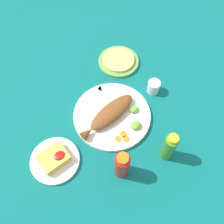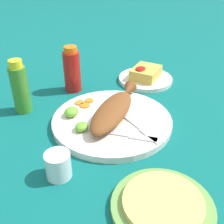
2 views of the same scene
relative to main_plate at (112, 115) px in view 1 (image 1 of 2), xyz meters
The scene contains 17 objects.
ground_plane 0.01m from the main_plate, ahead, with size 4.00×4.00×0.00m, color #0C605B.
main_plate is the anchor object (origin of this frame).
fried_fish 0.03m from the main_plate, behind, with size 0.28×0.10×0.04m.
fork_near 0.08m from the main_plate, 84.44° to the left, with size 0.10×0.17×0.00m.
fork_far 0.09m from the main_plate, 50.30° to the left, with size 0.05×0.18×0.00m.
carrot_slice_near 0.12m from the main_plate, 116.35° to the right, with size 0.03×0.03×0.00m, color orange.
carrot_slice_mid 0.10m from the main_plate, 101.76° to the right, with size 0.03×0.03×0.00m, color orange.
carrot_slice_far 0.13m from the main_plate, 102.41° to the right, with size 0.03×0.03×0.00m, color orange.
lime_wedge_main 0.11m from the main_plate, 69.45° to the right, with size 0.04×0.04×0.02m, color #6BB233.
lime_wedge_side 0.10m from the main_plate, 26.88° to the right, with size 0.04×0.03×0.02m, color #6BB233.
hot_sauce_bottle_red 0.25m from the main_plate, 119.77° to the right, with size 0.06×0.06×0.15m.
hot_sauce_bottle_green 0.28m from the main_plate, 77.38° to the right, with size 0.05×0.05×0.16m.
salt_cup 0.23m from the main_plate, ahead, with size 0.06×0.06×0.06m.
side_plate_fries 0.30m from the main_plate, behind, with size 0.19×0.19×0.01m, color silver.
fries_pile 0.30m from the main_plate, behind, with size 0.10×0.09×0.04m.
tortilla_plate 0.30m from the main_plate, 45.77° to the left, with size 0.20×0.20×0.01m, color #6B9E4C.
tortilla_stack 0.30m from the main_plate, 45.77° to the left, with size 0.15×0.15×0.01m, color #E0C666.
Camera 1 is at (-0.32, -0.41, 0.93)m, focal length 40.00 mm.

